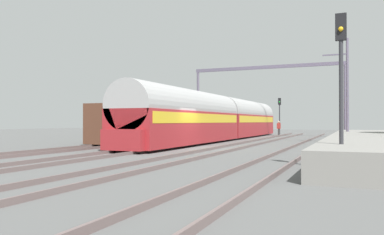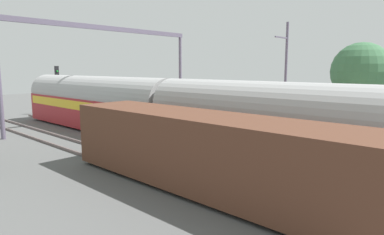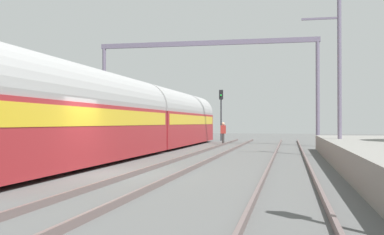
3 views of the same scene
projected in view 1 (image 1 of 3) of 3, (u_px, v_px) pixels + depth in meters
name	position (u px, v px, depth m)	size (l,w,h in m)	color
ground	(198.00, 148.00, 24.21)	(120.00, 120.00, 0.00)	#555656
track_far_west	(115.00, 145.00, 26.58)	(1.52, 60.00, 0.16)	#675755
track_west	(168.00, 146.00, 25.00)	(1.51, 60.00, 0.16)	#675755
track_east	(229.00, 148.00, 23.42)	(1.51, 60.00, 0.16)	#675755
track_far_east	(299.00, 150.00, 21.84)	(1.52, 60.00, 0.16)	#675755
platform	(372.00, 143.00, 22.21)	(4.40, 28.00, 0.90)	gray
passenger_train	(222.00, 118.00, 35.21)	(2.93, 32.85, 3.82)	maroon
freight_car	(150.00, 124.00, 31.12)	(2.80, 13.00, 2.70)	#563323
person_crossing	(279.00, 127.00, 43.90)	(0.41, 0.25, 1.73)	#343434
railway_signal_near	(341.00, 71.00, 13.06)	(0.36, 0.30, 5.29)	#2D2D33
railway_signal_far	(280.00, 111.00, 51.23)	(0.36, 0.30, 4.76)	#2D2D33
catenary_gantry	(266.00, 83.00, 43.00)	(16.66, 0.28, 7.86)	slate
catenary_pole_east_mid	(347.00, 89.00, 29.51)	(1.90, 0.20, 8.00)	slate
tree_west_background	(138.00, 101.00, 42.84)	(4.32, 4.32, 6.14)	#4C3826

